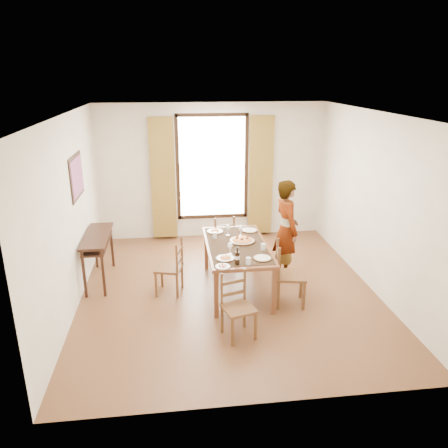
{
  "coord_description": "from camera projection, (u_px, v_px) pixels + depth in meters",
  "views": [
    {
      "loc": [
        -0.82,
        -6.07,
        3.23
      ],
      "look_at": [
        -0.03,
        0.3,
        1.0
      ],
      "focal_mm": 35.0,
      "sensor_mm": 36.0,
      "label": 1
    }
  ],
  "objects": [
    {
      "name": "tumbler_b",
      "position": [
        215.0,
        235.0,
        6.87
      ],
      "size": [
        0.07,
        0.07,
        0.1
      ],
      "primitive_type": "cylinder",
      "color": "silver",
      "rests_on": "dining_table"
    },
    {
      "name": "chair_east",
      "position": [
        288.0,
        276.0,
        6.32
      ],
      "size": [
        0.49,
        0.49,
        0.96
      ],
      "rotation": [
        0.0,
        0.0,
        1.39
      ],
      "color": "brown",
      "rests_on": "ground"
    },
    {
      "name": "caprese_plate",
      "position": [
        223.0,
        266.0,
        5.86
      ],
      "size": [
        0.2,
        0.2,
        0.04
      ],
      "primitive_type": null,
      "color": "silver",
      "rests_on": "dining_table"
    },
    {
      "name": "plate_nw",
      "position": [
        215.0,
        230.0,
        7.15
      ],
      "size": [
        0.27,
        0.27,
        0.05
      ],
      "primitive_type": null,
      "color": "silver",
      "rests_on": "dining_table"
    },
    {
      "name": "plate_ne",
      "position": [
        250.0,
        229.0,
        7.2
      ],
      "size": [
        0.27,
        0.27,
        0.05
      ],
      "primitive_type": null,
      "color": "silver",
      "rests_on": "dining_table"
    },
    {
      "name": "console_table",
      "position": [
        97.0,
        242.0,
        6.95
      ],
      "size": [
        0.38,
        1.2,
        0.8
      ],
      "color": "black",
      "rests_on": "ground"
    },
    {
      "name": "chair_south",
      "position": [
        238.0,
        308.0,
        5.56
      ],
      "size": [
        0.47,
        0.47,
        0.85
      ],
      "rotation": [
        0.0,
        0.0,
        0.28
      ],
      "color": "brown",
      "rests_on": "ground"
    },
    {
      "name": "room_shell",
      "position": [
        227.0,
        193.0,
        6.46
      ],
      "size": [
        4.6,
        5.1,
        2.74
      ],
      "color": "silver",
      "rests_on": "ground"
    },
    {
      "name": "man",
      "position": [
        286.0,
        230.0,
        7.07
      ],
      "size": [
        0.71,
        0.56,
        1.65
      ],
      "primitive_type": "imported",
      "rotation": [
        0.0,
        0.0,
        1.71
      ],
      "color": "gray",
      "rests_on": "ground"
    },
    {
      "name": "wine_bottle",
      "position": [
        237.0,
        256.0,
        5.92
      ],
      "size": [
        0.07,
        0.07,
        0.25
      ],
      "primitive_type": null,
      "color": "black",
      "rests_on": "dining_table"
    },
    {
      "name": "wine_glass_a",
      "position": [
        230.0,
        248.0,
        6.25
      ],
      "size": [
        0.08,
        0.08,
        0.18
      ],
      "primitive_type": null,
      "color": "white",
      "rests_on": "dining_table"
    },
    {
      "name": "plate_se",
      "position": [
        262.0,
        257.0,
        6.12
      ],
      "size": [
        0.27,
        0.27,
        0.05
      ],
      "primitive_type": null,
      "color": "silver",
      "rests_on": "dining_table"
    },
    {
      "name": "chair_west",
      "position": [
        171.0,
        269.0,
        6.65
      ],
      "size": [
        0.47,
        0.47,
        0.86
      ],
      "rotation": [
        0.0,
        0.0,
        -1.83
      ],
      "color": "brown",
      "rests_on": "ground"
    },
    {
      "name": "dining_table",
      "position": [
        237.0,
        249.0,
        6.66
      ],
      "size": [
        0.92,
        1.73,
        0.76
      ],
      "color": "brown",
      "rests_on": "ground"
    },
    {
      "name": "tumbler_c",
      "position": [
        248.0,
        261.0,
        5.93
      ],
      "size": [
        0.07,
        0.07,
        0.1
      ],
      "primitive_type": "cylinder",
      "color": "silver",
      "rests_on": "dining_table"
    },
    {
      "name": "tumbler_a",
      "position": [
        263.0,
        247.0,
        6.42
      ],
      "size": [
        0.07,
        0.07,
        0.1
      ],
      "primitive_type": "cylinder",
      "color": "silver",
      "rests_on": "dining_table"
    },
    {
      "name": "wine_glass_b",
      "position": [
        241.0,
        230.0,
        6.96
      ],
      "size": [
        0.08,
        0.08,
        0.18
      ],
      "primitive_type": null,
      "color": "white",
      "rests_on": "dining_table"
    },
    {
      "name": "pasta_platter",
      "position": [
        242.0,
        239.0,
        6.74
      ],
      "size": [
        0.4,
        0.4,
        0.1
      ],
      "primitive_type": null,
      "color": "#B73817",
      "rests_on": "dining_table"
    },
    {
      "name": "ground",
      "position": [
        228.0,
        290.0,
        6.85
      ],
      "size": [
        5.0,
        5.0,
        0.0
      ],
      "primitive_type": "plane",
      "color": "#4B2D17",
      "rests_on": "ground"
    },
    {
      "name": "chair_north",
      "position": [
        222.0,
        240.0,
        7.76
      ],
      "size": [
        0.45,
        0.45,
        0.88
      ],
      "rotation": [
        0.0,
        0.0,
        3.3
      ],
      "color": "brown",
      "rests_on": "ground"
    },
    {
      "name": "wine_glass_c",
      "position": [
        228.0,
        230.0,
        6.98
      ],
      "size": [
        0.08,
        0.08,
        0.18
      ],
      "primitive_type": null,
      "color": "white",
      "rests_on": "dining_table"
    },
    {
      "name": "plate_sw",
      "position": [
        225.0,
        257.0,
        6.11
      ],
      "size": [
        0.27,
        0.27,
        0.05
      ],
      "primitive_type": null,
      "color": "silver",
      "rests_on": "dining_table"
    }
  ]
}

